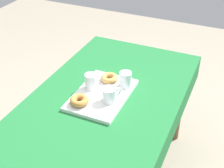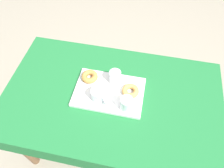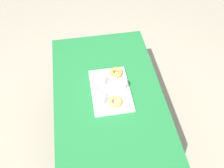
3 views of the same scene
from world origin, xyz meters
name	(u,v)px [view 1 (image 1 of 3)]	position (x,y,z in m)	size (l,w,h in m)	color
dining_table	(107,109)	(0.00, 0.00, 0.63)	(1.39, 0.84, 0.73)	#1E6B33
serving_tray	(102,95)	(0.02, -0.02, 0.74)	(0.43, 0.29, 0.02)	white
tea_mug_left	(109,95)	(0.07, 0.05, 0.80)	(0.11, 0.09, 0.09)	white
water_glass_near	(91,82)	(0.00, -0.10, 0.80)	(0.07, 0.07, 0.09)	white
water_glass_far	(125,80)	(-0.10, 0.07, 0.80)	(0.07, 0.07, 0.09)	white
donut_plate_left	(109,81)	(-0.11, -0.04, 0.76)	(0.11, 0.11, 0.01)	silver
sugar_donut_left	(109,78)	(-0.11, -0.04, 0.78)	(0.11, 0.11, 0.03)	tan
donut_plate_right	(80,104)	(0.17, -0.09, 0.76)	(0.11, 0.11, 0.01)	silver
sugar_donut_right	(79,100)	(0.17, -0.09, 0.78)	(0.11, 0.11, 0.04)	#BC7F3D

